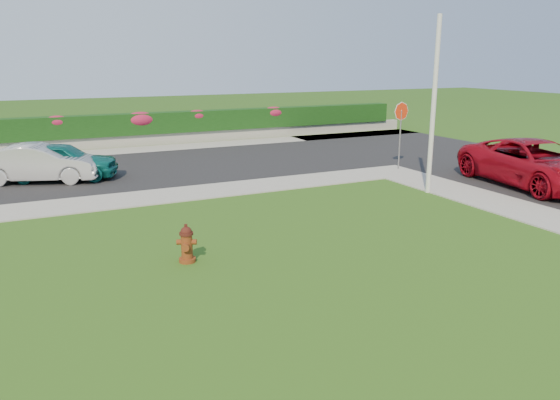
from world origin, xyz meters
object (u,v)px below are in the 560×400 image
fire_hydrant (187,244)px  suv_red (536,164)px  utility_pole (434,107)px  sedan_silver (40,163)px  stop_sign (401,119)px  sedan_teal (60,161)px

fire_hydrant → suv_red: suv_red is taller
utility_pole → sedan_silver: bearing=148.1°
suv_red → sedan_silver: (-15.80, 8.45, -0.12)m
stop_sign → suv_red: bearing=-48.8°
fire_hydrant → utility_pole: (9.37, 2.86, 2.51)m
sedan_teal → utility_pole: bearing=-105.9°
stop_sign → sedan_silver: bearing=179.6°
fire_hydrant → sedan_silver: (-2.52, 10.27, 0.32)m
suv_red → stop_sign: stop_sign is taller
utility_pole → stop_sign: utility_pole is taller
sedan_silver → utility_pole: utility_pole is taller
sedan_teal → stop_sign: size_ratio=1.50×
utility_pole → suv_red: bearing=-15.0°
suv_red → sedan_teal: bearing=158.4°
sedan_teal → stop_sign: bearing=-88.8°
sedan_silver → utility_pole: bearing=-102.1°
fire_hydrant → suv_red: 13.41m
utility_pole → stop_sign: (1.58, 3.67, -0.84)m
sedan_silver → sedan_teal: bearing=-57.2°
fire_hydrant → sedan_silver: size_ratio=0.21×
suv_red → utility_pole: (-3.91, 1.04, 2.07)m
suv_red → utility_pole: bearing=173.2°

